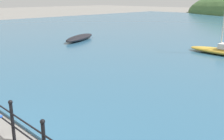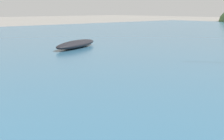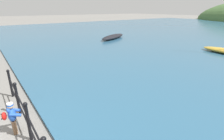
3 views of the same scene
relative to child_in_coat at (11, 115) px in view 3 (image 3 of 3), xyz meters
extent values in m
cylinder|color=black|center=(-2.63, 0.33, -0.06)|extent=(0.09, 0.09, 1.10)
sphere|color=black|center=(-2.63, 0.33, 0.54)|extent=(0.12, 0.12, 0.12)
cylinder|color=black|center=(-1.01, 0.33, -0.06)|extent=(0.09, 0.09, 1.10)
sphere|color=black|center=(-1.01, 0.33, 0.54)|extent=(0.12, 0.12, 0.12)
cylinder|color=black|center=(0.61, 0.33, -0.06)|extent=(0.09, 0.09, 1.10)
sphere|color=black|center=(0.61, 0.33, 0.54)|extent=(0.12, 0.12, 0.12)
sphere|color=black|center=(2.23, 0.33, 0.54)|extent=(0.12, 0.12, 0.12)
cylinder|color=black|center=(0.61, 0.33, 0.21)|extent=(6.48, 0.04, 0.04)
cylinder|color=black|center=(0.61, 0.33, -0.16)|extent=(6.48, 0.04, 0.04)
cylinder|color=brown|center=(-0.06, 0.03, -0.40)|extent=(0.11, 0.11, 0.42)
cylinder|color=brown|center=(0.07, 0.01, -0.40)|extent=(0.11, 0.11, 0.42)
ellipsoid|color=blue|center=(0.00, 0.02, 0.01)|extent=(0.33, 0.26, 0.40)
ellipsoid|color=blue|center=(0.00, -0.04, 0.19)|extent=(0.21, 0.15, 0.18)
cylinder|color=blue|center=(-0.13, 0.13, 0.06)|extent=(0.13, 0.32, 0.19)
cylinder|color=blue|center=(0.15, 0.09, 0.06)|extent=(0.13, 0.32, 0.19)
sphere|color=beige|center=(0.00, 0.02, 0.31)|extent=(0.17, 0.17, 0.17)
cylinder|color=#194CB2|center=(0.00, 0.02, 0.34)|extent=(0.17, 0.17, 0.04)
cylinder|color=silver|center=(0.00, 0.02, 0.38)|extent=(0.16, 0.16, 0.04)
ellipsoid|color=red|center=(-0.02, -0.17, 0.03)|extent=(0.24, 0.16, 0.24)
sphere|color=black|center=(-0.08, -0.23, 0.09)|extent=(0.04, 0.04, 0.04)
sphere|color=black|center=(0.02, -0.24, -0.01)|extent=(0.04, 0.04, 0.04)
ellipsoid|color=black|center=(-11.65, 12.40, -0.26)|extent=(3.12, 4.81, 0.49)
camera|label=1|loc=(7.11, -2.38, 3.23)|focal=42.00mm
camera|label=2|loc=(5.09, 0.09, 2.02)|focal=50.00mm
camera|label=3|loc=(5.21, -0.22, 2.91)|focal=28.00mm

